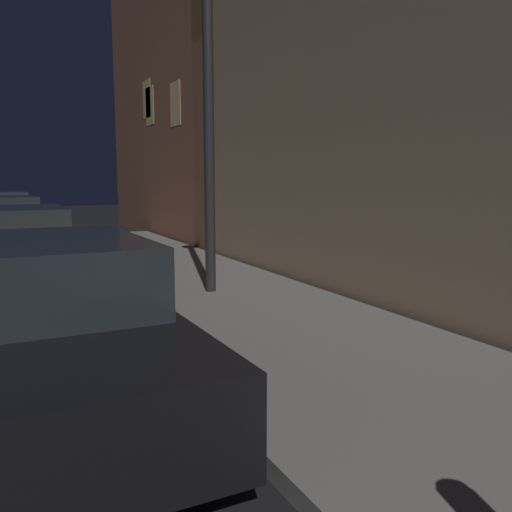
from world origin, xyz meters
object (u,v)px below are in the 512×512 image
car_yellow_cab (16,249)px  car_green (6,223)px  car_silver (2,211)px  street_lamp (208,55)px  car_black (45,328)px

car_yellow_cab → car_green: bearing=90.0°
car_silver → street_lamp: (2.70, -14.16, 3.01)m
car_yellow_cab → car_green: size_ratio=0.98×
car_black → car_silver: bearing=90.0°
car_black → street_lamp: bearing=49.9°
car_black → car_green: bearing=90.0°
car_green → car_silver: bearing=90.0°
car_yellow_cab → car_silver: (0.00, 11.84, 0.01)m
car_black → car_silver: 17.37m
car_black → car_yellow_cab: size_ratio=0.96×
car_black → car_green: same height
car_green → street_lamp: bearing=-72.3°
street_lamp → car_yellow_cab: bearing=139.3°
car_black → car_yellow_cab: (-0.00, 5.53, -0.00)m
car_yellow_cab → car_silver: same height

